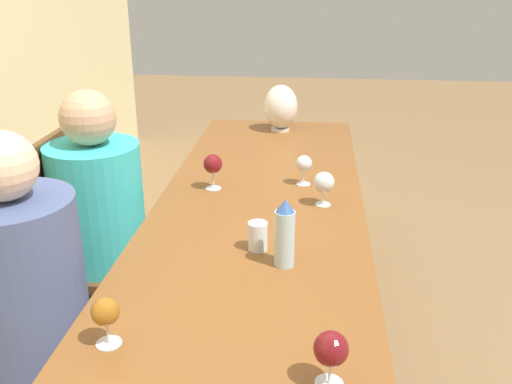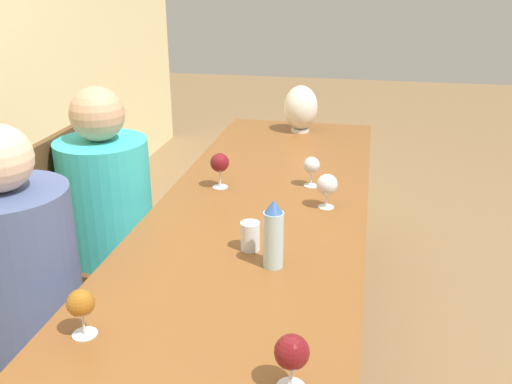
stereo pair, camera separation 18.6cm
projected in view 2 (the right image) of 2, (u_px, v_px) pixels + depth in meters
name	position (u px, v px, depth m)	size (l,w,h in m)	color
dining_table	(251.00, 244.00, 2.10)	(3.03, 0.83, 0.75)	brown
water_bottle	(273.00, 235.00, 1.77)	(0.06, 0.06, 0.23)	#ADCCD6
water_tumbler	(250.00, 236.00, 1.90)	(0.07, 0.07, 0.10)	silver
vase	(301.00, 108.00, 3.22)	(0.19, 0.19, 0.26)	silver
wine_glass_0	(81.00, 304.00, 1.44)	(0.07, 0.07, 0.13)	silver
wine_glass_1	(312.00, 166.00, 2.43)	(0.07, 0.07, 0.13)	silver
wine_glass_3	(292.00, 353.00, 1.26)	(0.08, 0.08, 0.14)	silver
wine_glass_4	(220.00, 163.00, 2.41)	(0.08, 0.08, 0.15)	silver
wine_glass_5	(327.00, 185.00, 2.21)	(0.08, 0.08, 0.14)	silver
chair_near	(7.00, 324.00, 1.92)	(0.44, 0.44, 0.99)	brown
chair_far	(94.00, 239.00, 2.50)	(0.44, 0.44, 0.99)	brown
person_near	(27.00, 295.00, 1.85)	(0.38, 0.38, 1.22)	#2D2D38
person_far	(112.00, 217.00, 2.44)	(0.38, 0.38, 1.20)	#2D2D38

